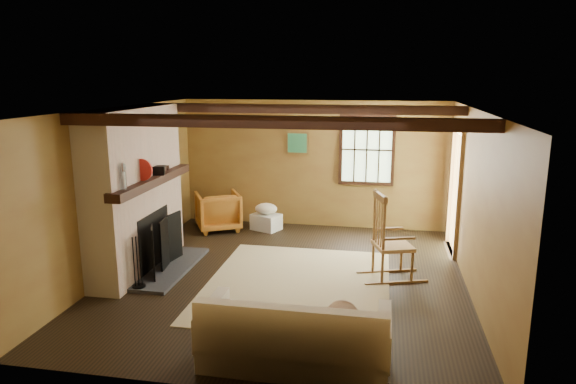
% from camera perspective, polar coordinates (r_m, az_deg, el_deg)
% --- Properties ---
extents(ground, '(5.50, 5.50, 0.00)m').
position_cam_1_polar(ground, '(7.46, -0.18, -9.52)').
color(ground, black).
rests_on(ground, ground).
extents(room_envelope, '(5.02, 5.52, 2.44)m').
position_cam_1_polar(room_envelope, '(7.23, 1.91, 3.22)').
color(room_envelope, olive).
rests_on(room_envelope, ground).
extents(fireplace, '(1.02, 2.30, 2.40)m').
position_cam_1_polar(fireplace, '(7.83, -16.40, -0.52)').
color(fireplace, '#984E3A').
rests_on(fireplace, ground).
extents(rug, '(2.50, 3.00, 0.01)m').
position_cam_1_polar(rug, '(7.25, 1.10, -10.20)').
color(rug, tan).
rests_on(rug, ground).
extents(rocking_chair, '(1.01, 0.74, 1.26)m').
position_cam_1_polar(rocking_chair, '(7.42, 11.25, -5.55)').
color(rocking_chair, tan).
rests_on(rocking_chair, ground).
extents(sofa, '(1.88, 0.84, 0.76)m').
position_cam_1_polar(sofa, '(5.30, 0.80, -16.11)').
color(sofa, white).
rests_on(sofa, ground).
extents(firewood_pile, '(0.63, 0.11, 0.23)m').
position_cam_1_polar(firewood_pile, '(10.10, -8.57, -3.00)').
color(firewood_pile, brown).
rests_on(firewood_pile, ground).
extents(laundry_basket, '(0.61, 0.55, 0.30)m').
position_cam_1_polar(laundry_basket, '(9.69, -2.44, -3.33)').
color(laundry_basket, silver).
rests_on(laundry_basket, ground).
extents(basket_pillow, '(0.49, 0.43, 0.21)m').
position_cam_1_polar(basket_pillow, '(9.62, -2.45, -1.87)').
color(basket_pillow, white).
rests_on(basket_pillow, laundry_basket).
extents(armchair, '(1.05, 1.06, 0.72)m').
position_cam_1_polar(armchair, '(9.72, -7.78, -2.11)').
color(armchair, '#BF6026').
rests_on(armchair, ground).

